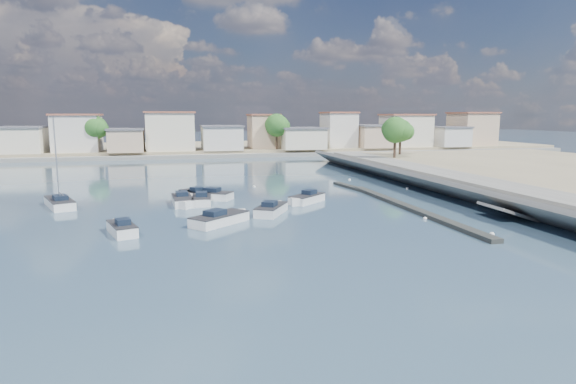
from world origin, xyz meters
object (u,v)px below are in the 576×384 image
at_px(motorboat_e, 202,199).
at_px(motorboat_h, 222,219).
at_px(motorboat_c, 206,196).
at_px(sailboat, 59,203).
at_px(motorboat_b, 272,210).
at_px(motorboat_d, 306,199).
at_px(motorboat_a, 121,229).
at_px(motorboat_f, 193,195).
at_px(motorboat_g, 183,201).

bearing_deg(motorboat_e, motorboat_h, -84.07).
distance_m(motorboat_c, sailboat, 14.42).
bearing_deg(motorboat_b, motorboat_c, 119.87).
bearing_deg(motorboat_d, sailboat, 171.16).
bearing_deg(motorboat_c, motorboat_b, -60.13).
bearing_deg(motorboat_e, motorboat_d, -13.21).
height_order(motorboat_a, sailboat, sailboat).
height_order(motorboat_d, motorboat_h, same).
bearing_deg(sailboat, motorboat_c, 4.24).
bearing_deg(motorboat_b, sailboat, 157.25).
distance_m(motorboat_f, motorboat_h, 13.32).
bearing_deg(motorboat_h, motorboat_f, 97.47).
xyz_separation_m(motorboat_c, motorboat_g, (-2.50, -3.03, 0.00)).
relative_size(motorboat_e, motorboat_h, 0.98).
xyz_separation_m(motorboat_b, motorboat_f, (-6.63, 10.23, 0.00)).
relative_size(motorboat_c, motorboat_d, 1.24).
xyz_separation_m(motorboat_c, motorboat_h, (0.47, -12.33, -0.00)).
bearing_deg(motorboat_d, motorboat_e, 166.79).
bearing_deg(motorboat_e, sailboat, 174.53).
distance_m(motorboat_d, motorboat_h, 12.00).
relative_size(motorboat_e, sailboat, 0.58).
height_order(motorboat_a, motorboat_d, same).
relative_size(motorboat_d, motorboat_f, 1.05).
bearing_deg(motorboat_b, motorboat_a, -159.76).
bearing_deg(motorboat_e, motorboat_c, 76.80).
height_order(motorboat_c, motorboat_e, same).
height_order(motorboat_b, motorboat_e, same).
distance_m(motorboat_b, motorboat_h, 5.73).
height_order(motorboat_a, motorboat_e, same).
bearing_deg(motorboat_g, motorboat_c, 50.50).
height_order(motorboat_b, motorboat_d, same).
bearing_deg(motorboat_h, motorboat_b, 31.30).
height_order(motorboat_a, motorboat_b, same).
bearing_deg(motorboat_f, motorboat_a, -112.20).
bearing_deg(motorboat_d, motorboat_h, -141.37).
bearing_deg(motorboat_h, motorboat_a, -167.65).
height_order(motorboat_a, motorboat_c, same).
relative_size(motorboat_a, motorboat_h, 0.84).
height_order(motorboat_f, sailboat, sailboat).
bearing_deg(motorboat_g, motorboat_b, -38.80).
bearing_deg(motorboat_a, motorboat_g, 66.22).
xyz_separation_m(motorboat_c, motorboat_e, (-0.56, -2.39, -0.00)).
bearing_deg(motorboat_c, motorboat_d, -26.15).
xyz_separation_m(motorboat_b, motorboat_g, (-7.86, 6.32, 0.00)).
bearing_deg(motorboat_a, motorboat_e, 59.77).
bearing_deg(motorboat_g, motorboat_e, 18.21).
distance_m(motorboat_d, motorboat_e, 10.69).
relative_size(motorboat_b, motorboat_c, 0.89).
bearing_deg(motorboat_a, motorboat_d, 28.16).
relative_size(motorboat_b, motorboat_g, 0.90).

